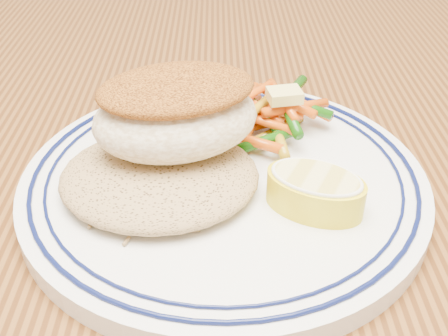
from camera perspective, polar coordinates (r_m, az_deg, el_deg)
dining_table at (r=0.46m, az=3.81°, el=-11.51°), size 1.50×0.90×0.75m
plate at (r=0.38m, az=-0.00°, el=-1.31°), size 0.27×0.27×0.02m
rice_pilaf at (r=0.36m, az=-6.59°, el=-0.44°), size 0.13×0.11×0.02m
fish_fillet at (r=0.36m, az=-4.90°, el=5.75°), size 0.12×0.10×0.05m
vegetable_pile at (r=0.42m, az=4.67°, el=5.46°), size 0.09×0.10×0.03m
butter_pat at (r=0.41m, az=6.16°, el=7.36°), size 0.03×0.02×0.01m
lemon_wedge at (r=0.34m, az=9.25°, el=-2.19°), size 0.08×0.08×0.02m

